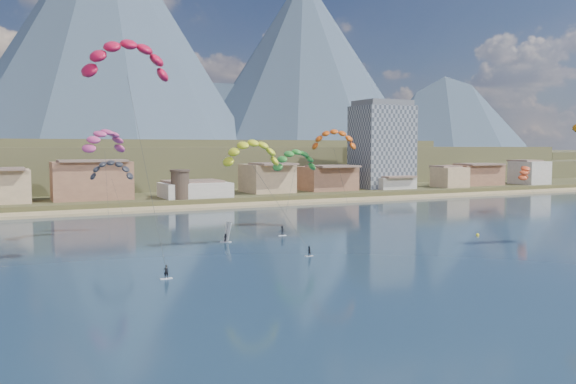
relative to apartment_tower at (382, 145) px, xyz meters
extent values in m
plane|color=black|center=(-85.00, -128.00, -17.82)|extent=(2400.00, 2400.00, 0.00)
cube|color=tan|center=(-85.00, -22.00, -17.57)|extent=(2200.00, 12.00, 0.90)
cube|color=brown|center=(-85.00, 432.00, -17.82)|extent=(2200.00, 900.00, 4.00)
cube|color=brown|center=(-45.00, 92.00, -8.32)|extent=(320.00, 150.00, 15.00)
cube|color=brown|center=(175.00, 77.00, -11.82)|extent=(240.00, 120.00, 8.00)
cube|color=brown|center=(-125.00, 132.00, -6.82)|extent=(380.00, 170.00, 18.00)
cone|color=#303E51|center=(15.00, 712.00, 164.18)|extent=(440.00, 440.00, 360.00)
cone|color=#303E51|center=(315.00, 672.00, 129.18)|extent=(380.00, 380.00, 290.00)
cone|color=#303E51|center=(595.00, 682.00, 109.18)|extent=(340.00, 340.00, 250.00)
cone|color=#303E51|center=(815.00, 692.00, 94.18)|extent=(320.00, 320.00, 220.00)
cube|color=#303E51|center=(-85.00, 772.00, 39.18)|extent=(2000.00, 200.00, 110.00)
cube|color=gray|center=(0.00, 0.00, -0.82)|extent=(20.00, 16.00, 30.00)
cube|color=#59595E|center=(0.00, 0.00, 15.18)|extent=(18.00, 14.40, 2.00)
cylinder|color=#47382D|center=(-80.00, -14.00, -11.82)|extent=(5.20, 5.20, 8.00)
cylinder|color=#47382D|center=(-80.00, -14.00, -7.52)|extent=(5.82, 5.82, 0.60)
cube|color=silver|center=(-107.35, -105.54, -17.77)|extent=(1.58, 0.52, 0.10)
imported|color=black|center=(-107.35, -105.54, -16.81)|extent=(0.67, 0.45, 1.80)
cylinder|color=#262626|center=(-108.47, -99.62, -3.55)|extent=(0.05, 0.05, 28.87)
cube|color=silver|center=(-83.04, -99.53, -17.78)|extent=(1.36, 0.49, 0.09)
imported|color=black|center=(-83.04, -99.53, -16.96)|extent=(0.79, 0.63, 1.53)
cylinder|color=#262626|center=(-85.30, -93.24, -10.21)|extent=(0.05, 0.05, 18.83)
cube|color=silver|center=(-77.72, -78.44, -17.77)|extent=(1.61, 0.54, 0.11)
imported|color=black|center=(-77.72, -78.44, -16.80)|extent=(1.21, 0.72, 1.83)
cylinder|color=#262626|center=(-73.51, -72.78, -11.04)|extent=(0.05, 0.05, 18.04)
cylinder|color=#262626|center=(-109.02, -71.83, -9.45)|extent=(0.04, 0.04, 18.01)
cylinder|color=#262626|center=(-106.32, -62.04, -12.28)|extent=(0.04, 0.04, 13.19)
cylinder|color=#262626|center=(-62.08, -75.26, -9.23)|extent=(0.04, 0.04, 18.40)
cylinder|color=#262626|center=(-4.16, -73.76, -13.28)|extent=(0.04, 0.04, 11.66)
cube|color=silver|center=(-90.24, -80.95, -17.77)|extent=(2.05, 1.62, 0.10)
imported|color=black|center=(-90.24, -80.95, -16.98)|extent=(0.86, 0.79, 1.48)
cube|color=white|center=(-89.90, -80.95, -15.92)|extent=(1.88, 2.30, 3.52)
sphere|color=yellow|center=(-43.26, -94.62, -17.72)|extent=(0.60, 0.60, 0.60)
camera|label=1|loc=(-126.21, -180.98, -0.47)|focal=36.83mm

